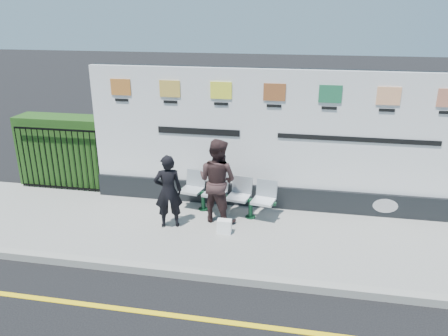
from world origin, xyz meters
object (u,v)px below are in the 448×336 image
object	(u,v)px
bench	(226,204)
woman_left	(168,191)
billboard	(272,150)
woman_right	(217,181)

from	to	relation	value
bench	woman_left	distance (m)	1.39
billboard	woman_left	size ratio (longest dim) A/B	5.31
woman_left	woman_right	xyz separation A→B (m)	(0.89, 0.44, 0.12)
bench	woman_right	xyz separation A→B (m)	(-0.13, -0.33, 0.65)
woman_left	bench	bearing A→B (deg)	-161.77
billboard	bench	xyz separation A→B (m)	(-0.89, -0.57, -1.08)
bench	woman_left	bearing A→B (deg)	-132.61
billboard	woman_left	distance (m)	2.40
bench	woman_left	xyz separation A→B (m)	(-1.02, -0.77, 0.53)
billboard	woman_left	bearing A→B (deg)	-144.90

